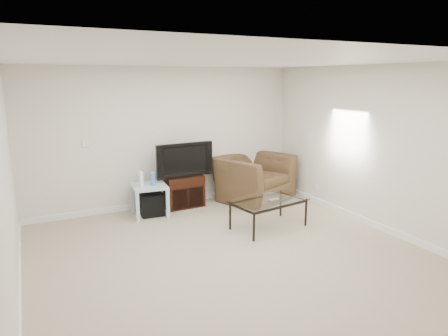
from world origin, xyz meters
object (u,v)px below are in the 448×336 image
coffee_table (269,214)px  tv_stand (183,191)px  subwoofer (152,204)px  television (183,159)px  side_table (150,200)px  recliner (253,170)px

coffee_table → tv_stand: bearing=116.4°
subwoofer → television: bearing=15.6°
side_table → television: bearing=16.3°
side_table → recliner: (2.05, 0.00, 0.31)m
television → coffee_table: bearing=-66.4°
subwoofer → coffee_table: size_ratio=0.33×
side_table → subwoofer: (0.04, 0.02, -0.08)m
television → subwoofer: size_ratio=2.60×
side_table → subwoofer: size_ratio=1.46×
subwoofer → side_table: bearing=-151.1°
television → subwoofer: television is taller
side_table → recliner: size_ratio=0.42×
coffee_table → recliner: bearing=68.4°
side_table → coffee_table: side_table is taller
television → side_table: size_ratio=1.78×
television → coffee_table: size_ratio=0.86×
tv_stand → recliner: size_ratio=0.53×
tv_stand → coffee_table: 1.82m
television → side_table: 0.94m
subwoofer → recliner: 2.05m
tv_stand → subwoofer: tv_stand is taller
television → side_table: (-0.69, -0.20, -0.62)m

